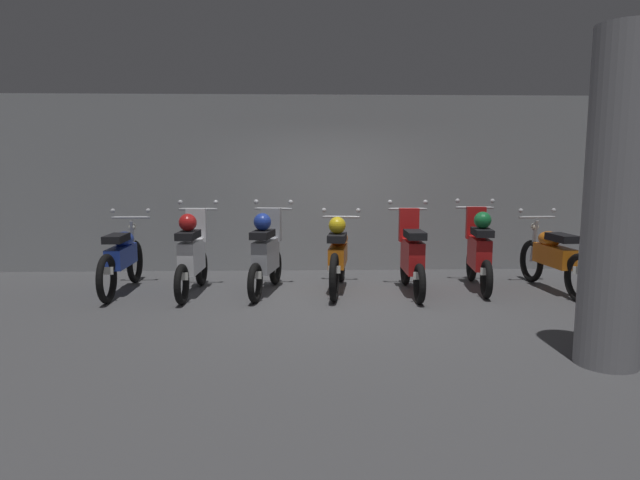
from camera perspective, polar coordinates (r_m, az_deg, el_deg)
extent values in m
plane|color=#4C4C4F|center=(7.29, 2.21, -6.42)|extent=(80.00, 80.00, 0.00)
cube|color=gray|center=(9.44, 1.24, 5.86)|extent=(16.00, 0.30, 2.95)
torus|color=black|center=(8.87, -18.71, -2.14)|extent=(0.10, 0.65, 0.65)
torus|color=black|center=(7.65, -21.32, -3.78)|extent=(0.10, 0.65, 0.65)
cube|color=#1E389E|center=(8.23, -19.98, -1.60)|extent=(0.24, 0.84, 0.28)
ellipsoid|color=#1E389E|center=(8.35, -19.74, 0.07)|extent=(0.27, 0.45, 0.22)
cube|color=black|center=(8.02, -20.45, 0.17)|extent=(0.25, 0.52, 0.10)
cylinder|color=#B7BABF|center=(8.69, -19.09, 2.24)|extent=(0.56, 0.05, 0.04)
sphere|color=#B7BABF|center=(8.75, -20.76, 2.86)|extent=(0.07, 0.07, 0.07)
sphere|color=#B7BABF|center=(8.61, -17.46, 2.93)|extent=(0.07, 0.07, 0.07)
cylinder|color=#B7BABF|center=(8.78, -18.89, -0.13)|extent=(0.06, 0.16, 0.65)
sphere|color=silver|center=(8.75, -18.96, 1.29)|extent=(0.12, 0.12, 0.12)
cube|color=white|center=(7.66, -21.30, -3.01)|extent=(0.16, 0.02, 0.10)
torus|color=black|center=(8.40, -12.24, -2.86)|extent=(0.11, 0.53, 0.53)
torus|color=black|center=(7.30, -14.20, -4.49)|extent=(0.11, 0.53, 0.53)
cube|color=silver|center=(7.80, -13.21, -1.67)|extent=(0.25, 0.74, 0.44)
cube|color=silver|center=(8.08, -12.73, 1.52)|extent=(0.28, 0.13, 0.48)
cube|color=black|center=(7.60, -13.57, 0.51)|extent=(0.26, 0.53, 0.10)
cylinder|color=#B7BABF|center=(8.19, -12.55, 3.16)|extent=(0.56, 0.06, 0.04)
sphere|color=#B7BABF|center=(8.25, -14.34, 3.83)|extent=(0.07, 0.07, 0.07)
sphere|color=#B7BABF|center=(8.13, -10.79, 3.88)|extent=(0.07, 0.07, 0.07)
cylinder|color=#B7BABF|center=(8.29, -12.39, -0.06)|extent=(0.06, 0.15, 0.85)
sphere|color=silver|center=(8.25, -12.45, 2.14)|extent=(0.12, 0.12, 0.12)
cube|color=white|center=(7.30, -14.18, -3.69)|extent=(0.16, 0.02, 0.10)
sphere|color=red|center=(7.58, -13.61, 1.79)|extent=(0.24, 0.24, 0.24)
torus|color=black|center=(8.31, -4.66, -2.82)|extent=(0.19, 0.54, 0.53)
torus|color=black|center=(7.21, -6.76, -4.46)|extent=(0.19, 0.54, 0.53)
cube|color=#9EA0A8|center=(7.71, -5.66, -1.61)|extent=(0.35, 0.76, 0.44)
cube|color=#9EA0A8|center=(7.99, -5.09, 1.61)|extent=(0.30, 0.17, 0.48)
cube|color=black|center=(7.51, -6.00, 0.60)|extent=(0.33, 0.56, 0.10)
cylinder|color=#B7BABF|center=(8.10, -4.88, 3.26)|extent=(0.56, 0.14, 0.04)
sphere|color=#B7BABF|center=(8.16, -6.67, 3.97)|extent=(0.07, 0.07, 0.07)
sphere|color=#B7BABF|center=(8.04, -3.08, 3.96)|extent=(0.07, 0.07, 0.07)
cylinder|color=#B7BABF|center=(8.20, -4.77, 0.01)|extent=(0.08, 0.16, 0.85)
sphere|color=silver|center=(8.16, -4.79, 2.24)|extent=(0.12, 0.12, 0.12)
cube|color=white|center=(7.22, -6.73, -3.64)|extent=(0.16, 0.04, 0.10)
sphere|color=#1E389E|center=(7.49, -6.02, 1.89)|extent=(0.24, 0.24, 0.24)
torus|color=black|center=(8.49, 2.23, -2.16)|extent=(0.18, 0.66, 0.65)
torus|color=black|center=(7.22, 1.49, -3.91)|extent=(0.18, 0.66, 0.65)
cube|color=orange|center=(7.82, 1.89, -1.60)|extent=(0.34, 0.85, 0.28)
ellipsoid|color=orange|center=(7.94, 1.99, 0.15)|extent=(0.32, 0.47, 0.22)
cube|color=black|center=(7.60, 1.80, 0.27)|extent=(0.31, 0.55, 0.10)
cylinder|color=#B7BABF|center=(8.30, 2.20, 2.42)|extent=(0.56, 0.12, 0.04)
sphere|color=#B7BABF|center=(8.31, 0.41, 3.12)|extent=(0.07, 0.07, 0.07)
sphere|color=#B7BABF|center=(8.27, 4.00, 3.09)|extent=(0.07, 0.07, 0.07)
cylinder|color=#B7BABF|center=(8.39, 2.21, -0.07)|extent=(0.08, 0.17, 0.65)
sphere|color=silver|center=(8.36, 2.22, 1.43)|extent=(0.12, 0.12, 0.12)
cube|color=white|center=(7.22, 1.51, -3.10)|extent=(0.16, 0.03, 0.10)
sphere|color=gold|center=(7.58, 1.80, 1.54)|extent=(0.24, 0.24, 0.24)
torus|color=black|center=(8.34, 8.87, -2.84)|extent=(0.10, 0.53, 0.53)
torus|color=black|center=(7.23, 10.32, -4.50)|extent=(0.10, 0.53, 0.53)
cube|color=red|center=(7.74, 9.59, -1.65)|extent=(0.24, 0.74, 0.44)
cube|color=red|center=(8.02, 9.23, 1.57)|extent=(0.28, 0.13, 0.48)
cube|color=black|center=(7.54, 9.85, 0.55)|extent=(0.25, 0.53, 0.10)
cylinder|color=#B7BABF|center=(8.14, 9.11, 3.21)|extent=(0.56, 0.05, 0.04)
sphere|color=#B7BABF|center=(8.09, 7.30, 3.93)|extent=(0.07, 0.07, 0.07)
sphere|color=#B7BABF|center=(8.18, 10.92, 3.89)|extent=(0.07, 0.07, 0.07)
cylinder|color=#B7BABF|center=(8.23, 8.99, -0.03)|extent=(0.06, 0.15, 0.85)
sphere|color=silver|center=(8.19, 9.03, 2.19)|extent=(0.12, 0.12, 0.12)
cube|color=white|center=(7.23, 10.31, -3.69)|extent=(0.16, 0.02, 0.10)
torus|color=black|center=(8.84, 15.49, -2.44)|extent=(0.16, 0.54, 0.53)
torus|color=black|center=(7.73, 16.94, -3.93)|extent=(0.16, 0.54, 0.53)
cube|color=red|center=(8.24, 16.24, -1.29)|extent=(0.31, 0.76, 0.44)
cube|color=red|center=(8.53, 15.92, 1.73)|extent=(0.29, 0.16, 0.48)
cube|color=black|center=(8.04, 16.53, 0.79)|extent=(0.31, 0.55, 0.10)
cylinder|color=#B7BABF|center=(8.64, 15.81, 3.27)|extent=(0.56, 0.11, 0.04)
sphere|color=#B7BABF|center=(8.59, 14.12, 3.98)|extent=(0.07, 0.07, 0.07)
sphere|color=#B7BABF|center=(8.68, 17.52, 3.89)|extent=(0.07, 0.07, 0.07)
cylinder|color=#B7BABF|center=(8.73, 15.64, 0.22)|extent=(0.07, 0.15, 0.85)
sphere|color=silver|center=(8.70, 15.72, 2.31)|extent=(0.12, 0.12, 0.12)
cube|color=white|center=(7.73, 16.94, -3.17)|extent=(0.16, 0.03, 0.10)
sphere|color=#197238|center=(8.02, 16.58, 1.99)|extent=(0.24, 0.24, 0.24)
torus|color=black|center=(9.06, 21.14, -2.06)|extent=(0.14, 0.65, 0.65)
torus|color=black|center=(7.94, 25.38, -3.59)|extent=(0.14, 0.65, 0.65)
cube|color=orange|center=(8.46, 23.19, -1.51)|extent=(0.28, 0.85, 0.28)
ellipsoid|color=orange|center=(8.57, 22.76, 0.11)|extent=(0.29, 0.46, 0.22)
cube|color=black|center=(8.27, 23.90, 0.21)|extent=(0.28, 0.54, 0.10)
cylinder|color=#B7BABF|center=(8.88, 21.66, 2.23)|extent=(0.56, 0.08, 0.04)
sphere|color=#B7BABF|center=(8.76, 20.18, 2.88)|extent=(0.07, 0.07, 0.07)
sphere|color=#B7BABF|center=(9.00, 23.16, 2.85)|extent=(0.07, 0.07, 0.07)
cylinder|color=#B7BABF|center=(8.97, 21.39, -0.09)|extent=(0.07, 0.16, 0.65)
sphere|color=silver|center=(8.94, 21.46, 1.30)|extent=(0.12, 0.12, 0.12)
cube|color=white|center=(7.95, 25.33, -2.85)|extent=(0.16, 0.02, 0.10)
cylinder|color=gray|center=(5.43, 28.52, 3.59)|extent=(0.55, 0.55, 2.95)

